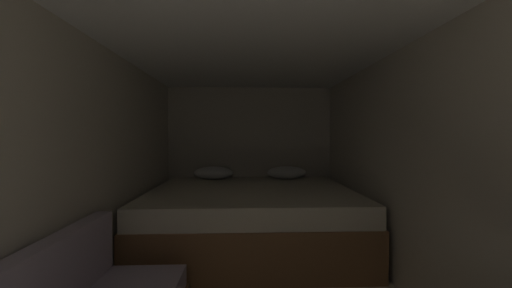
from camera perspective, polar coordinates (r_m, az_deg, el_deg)
The scene contains 5 objects.
wall_back at distance 4.67m, azimuth -1.20°, elevation -2.09°, with size 2.66×0.05×2.13m, color beige.
wall_left at distance 2.55m, azimuth -30.92°, elevation -5.36°, with size 0.05×4.81×2.13m, color beige.
wall_right at distance 2.64m, azimuth 29.67°, elevation -5.13°, with size 0.05×4.81×2.13m, color beige.
ceiling_slab at distance 2.36m, azimuth -0.08°, elevation 21.15°, with size 2.66×4.81×0.05m, color white.
bed at distance 3.72m, azimuth -0.89°, elevation -13.96°, with size 2.44×2.02×0.91m.
Camera 1 is at (-0.08, -0.38, 1.36)m, focal length 20.51 mm.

